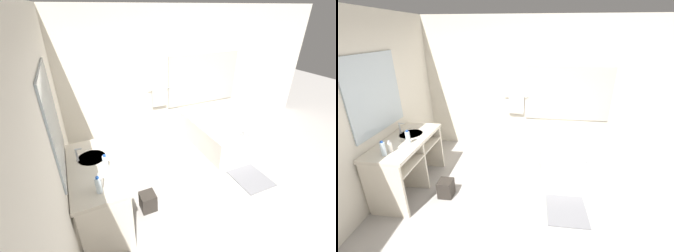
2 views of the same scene
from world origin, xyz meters
TOP-DOWN VIEW (x-y plane):
  - ground_plane at (0.00, 0.00)m, footprint 16.00×16.00m
  - wall_back_with_blinds at (0.03, 2.23)m, footprint 7.40×0.13m
  - wall_left_with_mirror at (-2.23, 0.01)m, footprint 0.08×7.40m
  - vanity_counter at (-1.87, 0.50)m, footprint 0.63×1.33m
  - sink_faucet at (-2.05, 0.67)m, footprint 0.09×0.04m
  - bathtub at (0.76, 1.40)m, footprint 1.09×1.57m
  - water_bottle_1 at (-1.88, -0.01)m, footprint 0.06×0.06m
  - water_bottle_2 at (-1.74, 0.36)m, footprint 0.06×0.06m
  - soap_dispenser at (-1.86, 0.09)m, footprint 0.06×0.06m
  - waste_bin at (-1.25, 0.33)m, footprint 0.22×0.22m
  - bath_mat at (0.59, 0.21)m, footprint 0.56×0.63m

SIDE VIEW (x-z plane):
  - ground_plane at x=0.00m, z-range 0.00..0.00m
  - bath_mat at x=0.59m, z-range 0.00..0.02m
  - waste_bin at x=-1.25m, z-range 0.00..0.27m
  - bathtub at x=0.76m, z-range -0.03..0.61m
  - vanity_counter at x=-1.87m, z-range 0.20..1.08m
  - soap_dispenser at x=-1.86m, z-range 0.87..1.04m
  - sink_faucet at x=-2.05m, z-range 0.88..1.06m
  - water_bottle_2 at x=-1.74m, z-range 0.88..1.08m
  - water_bottle_1 at x=-1.88m, z-range 0.88..1.08m
  - wall_back_with_blinds at x=0.03m, z-range -0.01..2.69m
  - wall_left_with_mirror at x=-2.23m, z-range 0.00..2.70m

